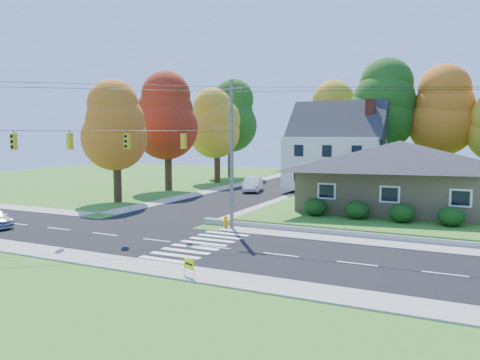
{
  "coord_description": "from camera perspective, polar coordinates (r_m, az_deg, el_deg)",
  "views": [
    {
      "loc": [
        12.48,
        -22.86,
        6.37
      ],
      "look_at": [
        -2.21,
        8.0,
        3.05
      ],
      "focal_mm": 35.0,
      "sensor_mm": 36.0,
      "label": 1
    }
  ],
  "objects": [
    {
      "name": "yard_sign",
      "position": [
        21.27,
        -6.24,
        -10.19
      ],
      "size": [
        0.65,
        0.28,
        0.86
      ],
      "color": "black",
      "rests_on": "ground"
    },
    {
      "name": "tree_west_1",
      "position": [
        54.27,
        -8.82,
        7.7
      ],
      "size": [
        7.28,
        7.28,
        13.56
      ],
      "color": "#3F2A19",
      "rests_on": "ground"
    },
    {
      "name": "colonial_house",
      "position": [
        52.38,
        11.72,
        3.49
      ],
      "size": [
        10.4,
        8.4,
        9.6
      ],
      "color": "silver",
      "rests_on": "lawn"
    },
    {
      "name": "road_main",
      "position": [
        26.81,
        -3.12,
        -8.18
      ],
      "size": [
        90.0,
        8.0,
        0.02
      ],
      "primitive_type": "cube",
      "color": "black",
      "rests_on": "ground"
    },
    {
      "name": "road_cross",
      "position": [
        53.35,
        2.69,
        -1.29
      ],
      "size": [
        8.0,
        44.0,
        0.02
      ],
      "primitive_type": "cube",
      "color": "black",
      "rests_on": "ground"
    },
    {
      "name": "sidewalk_south",
      "position": [
        22.68,
        -9.28,
        -10.72
      ],
      "size": [
        90.0,
        2.0,
        0.08
      ],
      "primitive_type": "cube",
      "color": "#9C9A90",
      "rests_on": "ground"
    },
    {
      "name": "hedge_row",
      "position": [
        33.44,
        16.61,
        -3.68
      ],
      "size": [
        10.7,
        1.7,
        1.27
      ],
      "color": "#163A10",
      "rests_on": "lawn"
    },
    {
      "name": "traffic_infrastructure",
      "position": [
        27.33,
        -2.1,
        2.99
      ],
      "size": [
        38.1,
        10.66,
        10.0
      ],
      "color": "#666059",
      "rests_on": "ground"
    },
    {
      "name": "tree_west_0",
      "position": [
        45.66,
        -14.86,
        6.36
      ],
      "size": [
        6.16,
        6.16,
        11.47
      ],
      "color": "#3F2A19",
      "rests_on": "ground"
    },
    {
      "name": "fire_hydrant",
      "position": [
        32.01,
        -1.74,
        -5.18
      ],
      "size": [
        0.48,
        0.38,
        0.85
      ],
      "color": "#E09A00",
      "rests_on": "ground"
    },
    {
      "name": "ranch_house",
      "position": [
        39.24,
        18.82,
        0.72
      ],
      "size": [
        14.6,
        10.6,
        5.4
      ],
      "color": "tan",
      "rests_on": "lawn"
    },
    {
      "name": "lawn",
      "position": [
        44.28,
        25.9,
        -2.95
      ],
      "size": [
        30.0,
        30.0,
        0.5
      ],
      "primitive_type": "cube",
      "color": "#3D7923",
      "rests_on": "ground"
    },
    {
      "name": "sidewalk_north",
      "position": [
        31.17,
        1.3,
        -6.16
      ],
      "size": [
        90.0,
        2.0,
        0.08
      ],
      "primitive_type": "cube",
      "color": "#9C9A90",
      "rests_on": "ground"
    },
    {
      "name": "tree_lot_0",
      "position": [
        58.7,
        11.25,
        7.34
      ],
      "size": [
        6.72,
        6.72,
        12.51
      ],
      "color": "#3F2A19",
      "rests_on": "lawn"
    },
    {
      "name": "white_car",
      "position": [
        52.42,
        1.56,
        -0.5
      ],
      "size": [
        3.05,
        5.27,
        1.64
      ],
      "primitive_type": "imported",
      "rotation": [
        0.0,
        0.0,
        0.28
      ],
      "color": "silver",
      "rests_on": "road_cross"
    },
    {
      "name": "tree_west_3",
      "position": [
        70.35,
        -1.16,
        7.79
      ],
      "size": [
        7.84,
        7.84,
        14.6
      ],
      "color": "#3F2A19",
      "rests_on": "ground"
    },
    {
      "name": "tree_lot_2",
      "position": [
        56.97,
        23.15,
        7.72
      ],
      "size": [
        7.28,
        7.28,
        13.56
      ],
      "color": "#3F2A19",
      "rests_on": "lawn"
    },
    {
      "name": "tree_lot_1",
      "position": [
        56.59,
        16.99,
        8.6
      ],
      "size": [
        7.84,
        7.84,
        14.6
      ],
      "color": "#3F2A19",
      "rests_on": "lawn"
    },
    {
      "name": "ground",
      "position": [
        26.81,
        -3.12,
        -8.2
      ],
      "size": [
        120.0,
        120.0,
        0.0
      ],
      "primitive_type": "plane",
      "color": "#3D7923"
    },
    {
      "name": "tree_west_2",
      "position": [
        62.29,
        -2.82,
        6.87
      ],
      "size": [
        6.72,
        6.72,
        12.51
      ],
      "color": "#3F2A19",
      "rests_on": "ground"
    }
  ]
}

